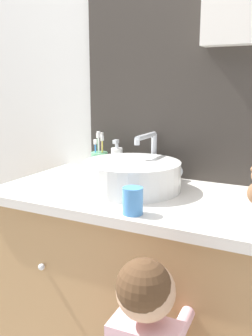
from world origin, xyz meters
The scene contains 6 objects.
wall_back centered at (0.04, 0.62, 1.29)m, with size 3.20×0.18×2.50m.
vanity_counter centered at (0.00, 0.31, 0.43)m, with size 1.08×0.59×0.86m.
sink_basin centered at (-0.03, 0.33, 0.92)m, with size 0.38×0.43×0.20m.
toothbrush_holder centered at (-0.28, 0.49, 0.92)m, with size 0.07×0.07×0.20m.
soap_dispenser centered at (-0.19, 0.50, 0.93)m, with size 0.05×0.05×0.16m.
drinking_cup centered at (0.10, 0.07, 0.90)m, with size 0.07×0.07×0.09m, color #4789D1.
Camera 1 is at (0.59, -0.93, 1.26)m, focal length 40.00 mm.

